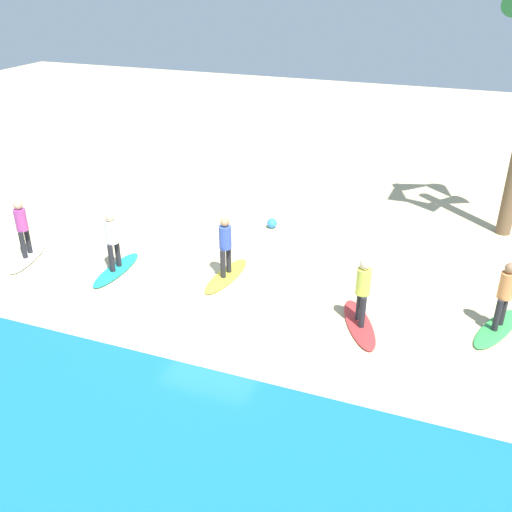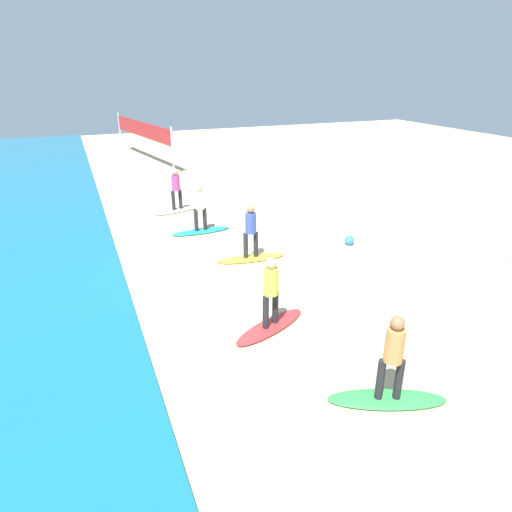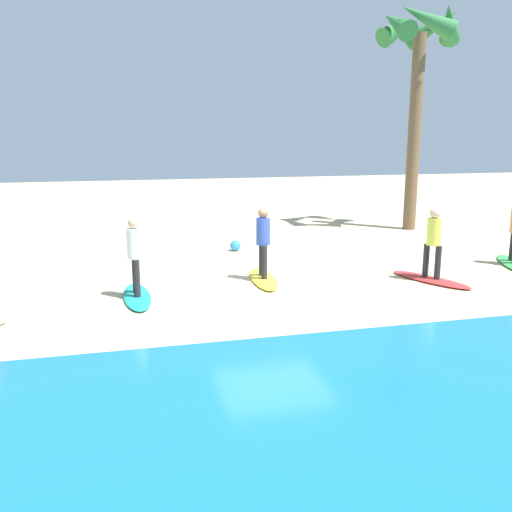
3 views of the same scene
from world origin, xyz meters
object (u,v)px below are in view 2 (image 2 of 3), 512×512
Objects in this scene: surfer_green at (393,352)px; surfboard_teal at (201,231)px; surfer_teal at (200,204)px; surfboard_red at (270,326)px; volleyball_net at (142,131)px; surfer_yellow at (251,228)px; surfboard_white at (178,210)px; beach_ball at (349,240)px; surfboard_yellow at (251,258)px; surfboard_green at (387,399)px; surfer_white at (176,186)px; surfer_red at (271,287)px.

surfboard_teal is at bearing 3.93° from surfer_green.
surfer_teal is (0.00, 0.00, 0.99)m from surfboard_teal.
surfer_teal is at bearing -116.78° from surfboard_red.
surfer_yellow is at bearing -178.51° from volleyball_net.
surfer_yellow is 0.78× the size of surfboard_teal.
surfer_green reaches higher than surfboard_white.
surfboard_teal is at bearing 54.42° from beach_ball.
surfer_yellow is at bearing 94.68° from surfboard_yellow.
surfer_teal is at bearing -63.72° from surfboard_green.
surfboard_teal is 1.00× the size of surfboard_white.
surfer_teal is at bearing -1.56° from surfboard_teal.
surfer_teal is at bearing 14.32° from surfer_yellow.
surfer_teal is at bearing 54.42° from beach_ball.
surfboard_red is 6.81m from surfer_teal.
surfboard_red is 0.24× the size of volleyball_net.
surfboard_red is 1.28× the size of surfer_yellow.
surfboard_red is at bearing 73.21° from surfboard_white.
surfboard_red and surfboard_white have the same top height.
surfer_green is 6.85m from surfboard_yellow.
surfer_white is at bearing -114.88° from surfboard_red.
volleyball_net is at bearing -92.81° from surfboard_teal.
surfer_teal is 0.18× the size of volleyball_net.
surfer_green is at bearing 92.37° from surfboard_teal.
surfboard_white is at bearing -90.00° from surfer_white.
surfer_teal is 2.97m from surfboard_white.
surfboard_yellow is at bearing 83.06° from surfboard_white.
surfer_yellow reaches higher than surfboard_teal.
surfboard_yellow is 0.99m from surfer_yellow.
surfboard_green and surfboard_yellow have the same top height.
volleyball_net is (16.98, 0.44, 0.75)m from surfer_yellow.
beach_ball is at bearing -95.62° from surfboard_green.
surfboard_red and surfboard_yellow have the same top height.
beach_ball is (-0.08, -3.47, 0.11)m from surfboard_yellow.
surfer_green and surfer_white have the same top height.
surfboard_yellow is 6.67× the size of beach_ball.
surfboard_green is 6.67× the size of beach_ball.
surfboard_green is 12.58m from surfer_white.
surfer_yellow is (6.77, -0.08, 0.00)m from surfer_green.
surfboard_red is 4.05m from surfer_yellow.
surfer_red reaches higher than surfboard_red.
surfer_teal is (9.71, 0.67, 0.00)m from surfer_green.
surfboard_teal is at bearing -175.82° from surfer_white.
surfboard_green is 3.12m from surfboard_red.
surfboard_yellow is 1.28× the size of surfer_teal.
surfer_yellow is 1.00× the size of surfer_white.
surfboard_teal is at bearing -90.00° from surfer_teal.
surfboard_yellow and surfboard_teal have the same top height.
volleyball_net reaches higher than surfboard_white.
surfboard_green is at bearing -179.13° from volleyball_net.
surfer_red is at bearing 177.70° from surfer_teal.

